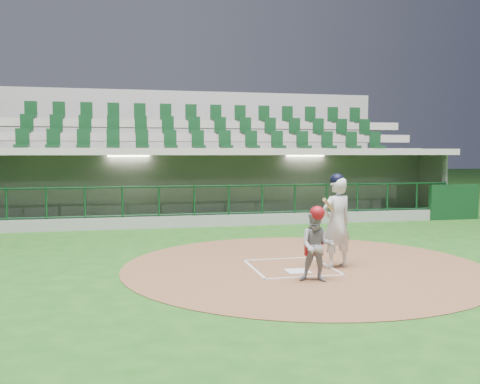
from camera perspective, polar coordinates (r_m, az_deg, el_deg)
The scene contains 8 objects.
ground at distance 10.91m, azimuth 4.98°, elevation -7.76°, with size 120.00×120.00×0.00m, color #1B4A15.
dirt_circle at distance 10.82m, azimuth 6.83°, elevation -7.84°, with size 7.20×7.20×0.01m, color brown.
home_plate at distance 10.26m, azimuth 6.16°, elevation -8.41°, with size 0.43×0.43×0.02m, color silver.
batter_box_chalk at distance 10.63m, azimuth 5.47°, elevation -7.99°, with size 1.55×1.80×0.01m.
dugout_structure at distance 18.36m, azimuth -2.39°, elevation 0.09°, with size 16.40×3.70×3.00m.
seating_deck at distance 21.35m, azimuth -3.81°, elevation 1.91°, with size 17.00×6.72×5.15m.
batter at distance 10.60m, azimuth 10.26°, elevation -3.03°, with size 0.90×0.93×1.85m.
catcher at distance 9.43m, azimuth 8.19°, elevation -5.57°, with size 0.74×0.67×1.33m.
Camera 1 is at (-3.22, -10.19, 2.24)m, focal length 40.00 mm.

